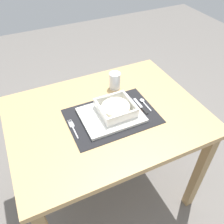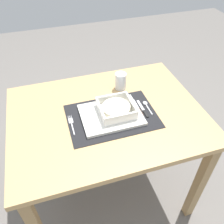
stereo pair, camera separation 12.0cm
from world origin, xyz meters
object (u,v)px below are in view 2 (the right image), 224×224
object	(u,v)px
dining_table	(107,127)
fork	(71,123)
porridge_bowl	(116,109)
bread_knife	(138,109)
drinking_glass	(121,82)
spoon	(146,104)
butter_knife	(143,110)

from	to	relation	value
dining_table	fork	world-z (taller)	fork
porridge_bowl	bread_knife	bearing A→B (deg)	1.41
drinking_glass	porridge_bowl	bearing A→B (deg)	-114.51
porridge_bowl	fork	size ratio (longest dim) A/B	1.26
spoon	bread_knife	world-z (taller)	spoon
porridge_bowl	fork	xyz separation A→B (m)	(-0.23, 0.00, -0.03)
fork	bread_knife	bearing A→B (deg)	-2.57
fork	spoon	distance (m)	0.41
fork	butter_knife	distance (m)	0.38
fork	spoon	bearing A→B (deg)	-0.09
fork	butter_knife	xyz separation A→B (m)	(0.38, -0.01, 0.00)
porridge_bowl	spoon	size ratio (longest dim) A/B	1.58
butter_knife	dining_table	bearing A→B (deg)	171.49
dining_table	drinking_glass	distance (m)	0.27
fork	butter_knife	bearing A→B (deg)	-5.05
butter_knife	drinking_glass	bearing A→B (deg)	105.49
spoon	drinking_glass	distance (m)	0.21
fork	drinking_glass	size ratio (longest dim) A/B	1.39
fork	drinking_glass	world-z (taller)	drinking_glass
porridge_bowl	dining_table	bearing A→B (deg)	149.13
butter_knife	drinking_glass	distance (m)	0.23
butter_knife	bread_knife	size ratio (longest dim) A/B	1.02
bread_knife	porridge_bowl	bearing A→B (deg)	-173.83
bread_knife	drinking_glass	distance (m)	0.21
dining_table	drinking_glass	world-z (taller)	drinking_glass
porridge_bowl	drinking_glass	world-z (taller)	drinking_glass
dining_table	fork	bearing A→B (deg)	-172.63
fork	bread_knife	size ratio (longest dim) A/B	1.02
fork	dining_table	bearing A→B (deg)	4.40
bread_knife	drinking_glass	world-z (taller)	drinking_glass
fork	bread_knife	distance (m)	0.36
butter_knife	drinking_glass	size ratio (longest dim) A/B	1.39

